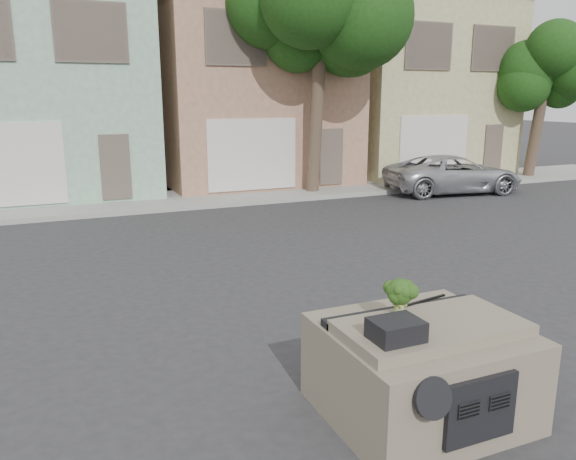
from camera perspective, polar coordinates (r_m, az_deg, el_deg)
ground_plane at (r=8.95m, az=1.52°, el=-8.79°), size 120.00×120.00×0.00m
sidewalk at (r=18.64m, az=-12.18°, el=2.93°), size 40.00×3.00×0.15m
townhouse_mint at (r=22.01m, az=-24.05°, el=13.36°), size 7.20×8.20×7.55m
townhouse_tan at (r=23.25m, az=-4.68°, el=14.39°), size 7.20×8.20×7.55m
townhouse_beige at (r=26.63m, az=11.26°, el=14.06°), size 7.20×8.20×7.55m
silver_pickup at (r=21.01m, az=16.32°, el=3.65°), size 5.12×2.94×1.34m
tree_near at (r=19.30m, az=2.91°, el=16.02°), size 4.40×4.00×8.50m
tree_far at (r=25.33m, az=24.06°, el=11.46°), size 3.20×3.00×6.00m
car_dashboard at (r=6.37m, az=13.28°, el=-13.30°), size 2.00×1.80×1.12m
instrument_hump at (r=5.52m, az=10.91°, el=-9.93°), size 0.48×0.38×0.20m
wiper_arm at (r=6.58m, az=13.56°, el=-7.01°), size 0.69×0.15×0.02m
broccoli at (r=6.06m, az=11.31°, el=-6.68°), size 0.46×0.46×0.42m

